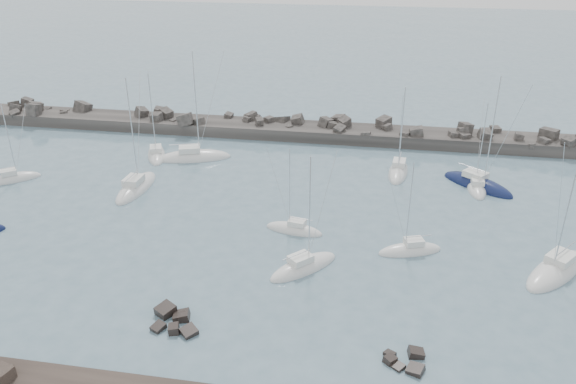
# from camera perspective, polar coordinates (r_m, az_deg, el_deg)

# --- Properties ---
(ground) EXTENTS (400.00, 400.00, 0.00)m
(ground) POSITION_cam_1_polar(r_m,az_deg,el_deg) (55.59, -3.54, -7.60)
(ground) COLOR slate
(ground) RESTS_ON ground
(rock_cluster_near) EXTENTS (4.64, 4.10, 1.60)m
(rock_cluster_near) POSITION_cam_1_polar(r_m,az_deg,el_deg) (49.47, -11.38, -12.64)
(rock_cluster_near) COLOR black
(rock_cluster_near) RESTS_ON ground
(rock_cluster_far) EXTENTS (3.37, 3.21, 1.24)m
(rock_cluster_far) POSITION_cam_1_polar(r_m,az_deg,el_deg) (45.70, 12.06, -16.66)
(rock_cluster_far) COLOR black
(rock_cluster_far) RESTS_ON ground
(breakwater) EXTENTS (115.00, 7.14, 5.20)m
(breakwater) POSITION_cam_1_polar(r_m,az_deg,el_deg) (90.37, -2.62, 6.11)
(breakwater) COLOR #312E2B
(breakwater) RESTS_ON ground
(sailboat_0) EXTENTS (6.76, 5.89, 11.10)m
(sailboat_0) POSITION_cam_1_polar(r_m,az_deg,el_deg) (81.96, -26.15, 1.16)
(sailboat_0) COLOR silver
(sailboat_0) RESTS_ON ground
(sailboat_1) EXTENTS (5.40, 8.40, 12.80)m
(sailboat_1) POSITION_cam_1_polar(r_m,az_deg,el_deg) (83.79, -13.21, 3.69)
(sailboat_1) COLOR silver
(sailboat_1) RESTS_ON ground
(sailboat_3) EXTENTS (3.34, 9.75, 15.28)m
(sailboat_3) POSITION_cam_1_polar(r_m,az_deg,el_deg) (73.67, -15.16, 0.39)
(sailboat_3) COLOR silver
(sailboat_3) RESTS_ON ground
(sailboat_4) EXTENTS (11.01, 6.35, 16.57)m
(sailboat_4) POSITION_cam_1_polar(r_m,az_deg,el_deg) (81.65, -9.55, 3.45)
(sailboat_4) COLOR silver
(sailboat_4) RESTS_ON ground
(sailboat_5) EXTENTS (6.74, 3.15, 10.41)m
(sailboat_5) POSITION_cam_1_polar(r_m,az_deg,el_deg) (61.53, 0.64, -3.88)
(sailboat_5) COLOR silver
(sailboat_5) RESTS_ON ground
(sailboat_6) EXTENTS (3.36, 8.39, 13.10)m
(sailboat_6) POSITION_cam_1_polar(r_m,az_deg,el_deg) (77.20, 11.12, 2.00)
(sailboat_6) COLOR silver
(sailboat_6) RESTS_ON ground
(sailboat_7) EXTENTS (7.22, 7.43, 12.60)m
(sailboat_7) POSITION_cam_1_polar(r_m,az_deg,el_deg) (55.18, 1.58, -7.66)
(sailboat_7) COLOR silver
(sailboat_7) RESTS_ON ground
(sailboat_8) EXTENTS (9.53, 8.66, 15.62)m
(sailboat_8) POSITION_cam_1_polar(r_m,az_deg,el_deg) (75.92, 18.67, 0.67)
(sailboat_8) COLOR #0E173E
(sailboat_8) RESTS_ON ground
(sailboat_9) EXTENTS (7.02, 4.20, 10.79)m
(sailboat_9) POSITION_cam_1_polar(r_m,az_deg,el_deg) (59.13, 12.29, -5.84)
(sailboat_9) COLOR silver
(sailboat_9) RESTS_ON ground
(sailboat_10) EXTENTS (2.34, 7.47, 11.85)m
(sailboat_10) POSITION_cam_1_polar(r_m,az_deg,el_deg) (75.36, 18.55, 0.48)
(sailboat_10) COLOR silver
(sailboat_10) RESTS_ON ground
(sailboat_11) EXTENTS (8.73, 9.80, 15.85)m
(sailboat_11) POSITION_cam_1_polar(r_m,az_deg,el_deg) (60.44, 25.56, -7.25)
(sailboat_11) COLOR silver
(sailboat_11) RESTS_ON ground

